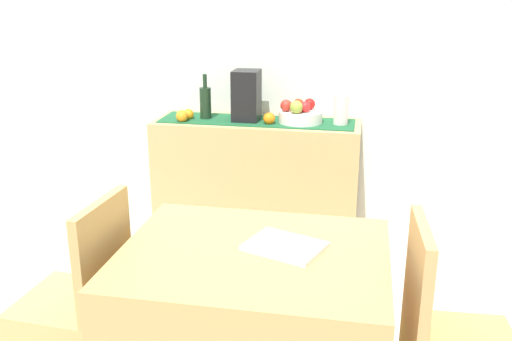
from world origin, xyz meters
The scene contains 19 objects.
ground_plane centered at (0.00, 0.00, -0.01)m, with size 6.40×6.40×0.02m, color beige.
room_wall_rear centered at (0.00, 1.18, 1.35)m, with size 6.40×0.06×2.70m, color silver.
sideboard_console centered at (-0.13, 0.92, 0.44)m, with size 1.29×0.42×0.88m, color tan.
table_runner centered at (-0.13, 0.92, 0.89)m, with size 1.21×0.32×0.01m, color #1C5732.
fruit_bowl centered at (0.15, 0.92, 0.92)m, with size 0.27×0.27×0.07m, color white.
apple_right centered at (0.17, 0.90, 0.99)m, with size 0.07×0.07×0.07m, color red.
apple_left centered at (0.19, 0.98, 0.99)m, with size 0.07×0.07×0.07m, color red.
apple_front centered at (0.06, 0.90, 0.99)m, with size 0.07×0.07×0.07m, color red.
apple_rear centered at (0.13, 0.85, 1.00)m, with size 0.08×0.08×0.08m, color #8FA73C.
apple_center centered at (0.12, 0.96, 0.99)m, with size 0.07×0.07×0.07m, color red.
wine_bottle centered at (-0.46, 0.92, 0.99)m, with size 0.07×0.07×0.29m.
coffee_maker centered at (-0.19, 0.92, 1.04)m, with size 0.16×0.18×0.32m, color black.
ceramic_vase centered at (0.39, 0.92, 0.97)m, with size 0.09×0.09×0.18m, color silver.
orange_loose_end centered at (-0.04, 0.85, 0.92)m, with size 0.07×0.07×0.07m, color orange.
orange_loose_near_bowl centered at (-0.58, 0.81, 0.92)m, with size 0.08×0.08×0.08m, color orange.
orange_loose_mid centered at (-0.56, 0.88, 0.92)m, with size 0.07×0.07×0.07m, color orange.
dining_table centered at (0.15, -0.60, 0.37)m, with size 1.01×0.81×0.74m, color tan.
open_book centered at (0.26, -0.55, 0.75)m, with size 0.28×0.21×0.02m, color white.
chair_near_window centered at (-0.62, -0.60, 0.27)m, with size 0.42×0.42×0.90m.
Camera 1 is at (0.53, -2.51, 1.70)m, focal length 40.08 mm.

